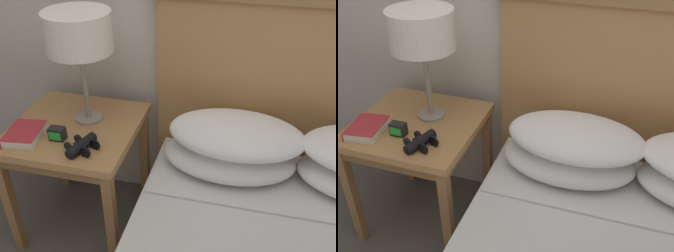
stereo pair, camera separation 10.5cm
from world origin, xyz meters
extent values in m
cube|color=#AD7A47|center=(-0.65, 0.60, 0.60)|extent=(0.58, 0.58, 0.04)
cube|color=brown|center=(-0.65, 0.60, 0.56)|extent=(0.55, 0.55, 0.05)
cube|color=olive|center=(-0.90, 0.34, 0.29)|extent=(0.04, 0.04, 0.58)
cube|color=olive|center=(-0.39, 0.34, 0.29)|extent=(0.04, 0.04, 0.58)
cube|color=olive|center=(-0.90, 0.85, 0.29)|extent=(0.04, 0.04, 0.58)
cube|color=olive|center=(-0.39, 0.85, 0.29)|extent=(0.04, 0.04, 0.58)
cube|color=silver|center=(0.38, 0.55, 0.45)|extent=(1.28, 0.28, 0.01)
cube|color=#AD7A47|center=(0.38, 0.90, 0.58)|extent=(1.40, 0.06, 1.16)
cube|color=olive|center=(0.38, 0.90, 1.19)|extent=(1.47, 0.10, 0.04)
ellipsoid|color=white|center=(0.07, 0.66, 0.52)|extent=(0.60, 0.36, 0.15)
ellipsoid|color=white|center=(0.10, 0.66, 0.64)|extent=(0.60, 0.36, 0.15)
cylinder|color=gray|center=(-0.61, 0.67, 0.62)|extent=(0.13, 0.13, 0.01)
cylinder|color=gray|center=(-0.61, 0.67, 0.80)|extent=(0.02, 0.02, 0.33)
cylinder|color=silver|center=(-0.61, 0.67, 1.05)|extent=(0.29, 0.29, 0.17)
cube|color=silver|center=(-0.82, 0.45, 0.64)|extent=(0.16, 0.20, 0.04)
cube|color=#B2282D|center=(-0.82, 0.45, 0.66)|extent=(0.17, 0.20, 0.00)
cube|color=#B2282D|center=(-0.88, 0.44, 0.64)|extent=(0.03, 0.19, 0.04)
cylinder|color=black|center=(-0.54, 0.40, 0.64)|extent=(0.07, 0.10, 0.04)
cylinder|color=black|center=(-0.50, 0.38, 0.64)|extent=(0.05, 0.02, 0.05)
cylinder|color=black|center=(-0.59, 0.41, 0.64)|extent=(0.04, 0.02, 0.04)
cylinder|color=black|center=(-0.53, 0.46, 0.64)|extent=(0.07, 0.10, 0.04)
cylinder|color=black|center=(-0.48, 0.45, 0.64)|extent=(0.05, 0.02, 0.05)
cylinder|color=black|center=(-0.57, 0.47, 0.64)|extent=(0.04, 0.02, 0.04)
cube|color=black|center=(-0.53, 0.43, 0.65)|extent=(0.07, 0.05, 0.01)
cylinder|color=black|center=(-0.53, 0.43, 0.65)|extent=(0.02, 0.02, 0.02)
cube|color=black|center=(-0.67, 0.47, 0.65)|extent=(0.07, 0.04, 0.06)
cube|color=green|center=(-0.67, 0.45, 0.65)|extent=(0.06, 0.00, 0.04)
camera|label=1|loc=(0.15, -0.80, 1.61)|focal=42.00mm
camera|label=2|loc=(0.25, -0.77, 1.61)|focal=42.00mm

